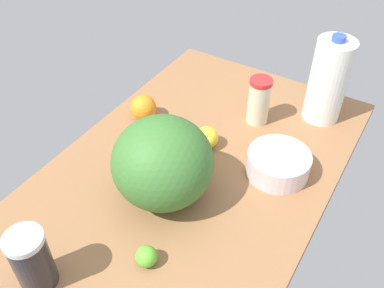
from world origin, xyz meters
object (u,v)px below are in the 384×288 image
Objects in this scene: watermelon at (163,163)px; lime_far_back at (146,256)px; tumbler_cup at (259,101)px; orange_near_front at (144,108)px; mixing_bowl at (278,164)px; lemon_beside_bowl at (207,138)px; shaker_bottle at (32,260)px; milk_jug at (328,81)px.

watermelon reaches higher than lime_far_back.
orange_near_front is (18.42, -32.58, -3.79)cm from tumbler_cup.
mixing_bowl is 47.89cm from orange_near_front.
lemon_beside_bowl is at bearing -168.71° from lime_far_back.
tumbler_cup is 0.98× the size of shaker_bottle.
mixing_bowl is (-60.77, 32.54, -4.75)cm from shaker_bottle.
orange_near_front is at bearing -165.94° from shaker_bottle.
lemon_beside_bowl reaches higher than lime_far_back.
milk_jug reaches higher than lemon_beside_bowl.
lemon_beside_bowl is (19.76, -7.74, -4.54)cm from tumbler_cup.
milk_jug reaches higher than shaker_bottle.
orange_near_front is (-24.46, -24.80, -7.84)cm from watermelon.
lime_far_back is (63.07, 0.91, -5.43)cm from tumbler_cup.
watermelon is 61.59cm from milk_jug.
shaker_bottle is 63.27cm from orange_near_front.
tumbler_cup is at bearing 167.79° from shaker_bottle.
lemon_beside_bowl is at bearing -36.84° from milk_jug.
watermelon reaches higher than orange_near_front.
milk_jug is at bearing 176.78° from mixing_bowl.
milk_jug is at bearing 159.74° from shaker_bottle.
watermelon is at bearing -10.28° from tumbler_cup.
lemon_beside_bowl is at bearing 179.89° from watermelon.
lemon_beside_bowl is (-43.31, -8.65, 0.89)cm from lime_far_back.
tumbler_cup is 21.70cm from lemon_beside_bowl.
milk_jug is (-13.43, 17.12, 5.98)cm from tumbler_cup.
shaker_bottle is at bearing -14.42° from watermelon.
milk_jug is 3.47× the size of orange_near_front.
mixing_bowl is 23.05cm from lemon_beside_bowl.
lime_far_back is (20.19, 8.69, -9.48)cm from watermelon.
shaker_bottle is at bearing 14.06° from orange_near_front.
tumbler_cup is at bearing -141.01° from mixing_bowl.
tumbler_cup reaches higher than lemon_beside_bowl.
lime_far_back is at bearing 23.29° from watermelon.
orange_near_front reaches higher than mixing_bowl.
shaker_bottle reaches higher than mixing_bowl.
orange_near_front is (-0.49, -47.89, 0.80)cm from mixing_bowl.
orange_near_front is at bearing -57.35° from milk_jug.
lemon_beside_bowl is at bearing -21.38° from tumbler_cup.
milk_jug reaches higher than orange_near_front.
tumbler_cup is 43.76cm from watermelon.
tumbler_cup is at bearing 119.48° from orange_near_front.
lemon_beside_bowl is 0.82× the size of orange_near_front.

